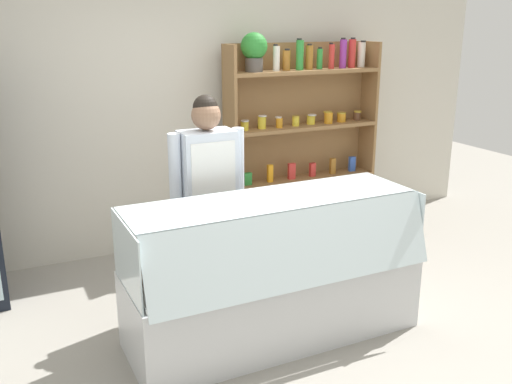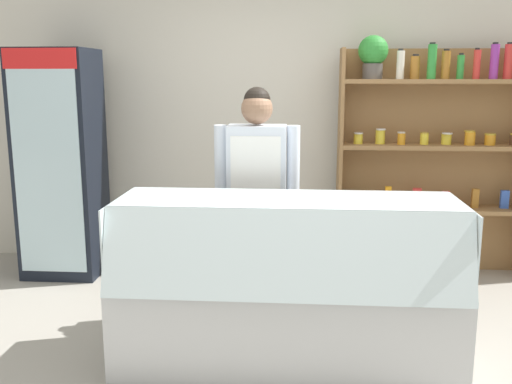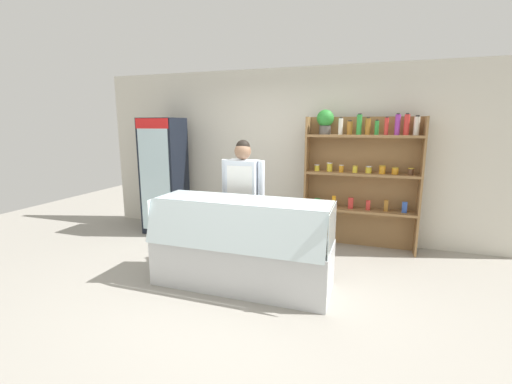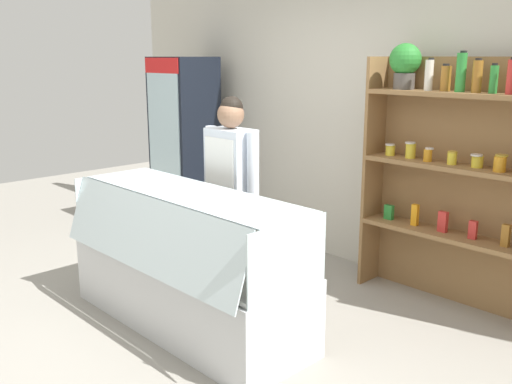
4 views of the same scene
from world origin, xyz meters
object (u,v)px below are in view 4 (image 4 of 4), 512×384
object	(u,v)px
shop_clerk	(231,180)
deli_display_case	(186,284)
shelving_unit	(461,162)
drinks_fridge	(184,145)

from	to	relation	value
shop_clerk	deli_display_case	bearing A→B (deg)	-71.19
deli_display_case	shop_clerk	world-z (taller)	shop_clerk
shelving_unit	drinks_fridge	bearing A→B (deg)	-175.29
shelving_unit	shop_clerk	xyz separation A→B (m)	(-1.39, -1.10, -0.19)
shelving_unit	shop_clerk	distance (m)	1.78
drinks_fridge	shop_clerk	size ratio (longest dim) A/B	1.18
deli_display_case	drinks_fridge	bearing A→B (deg)	143.08
drinks_fridge	shop_clerk	world-z (taller)	drinks_fridge
shelving_unit	deli_display_case	bearing A→B (deg)	-124.06
drinks_fridge	deli_display_case	xyz separation A→B (m)	(1.96, -1.48, -0.65)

